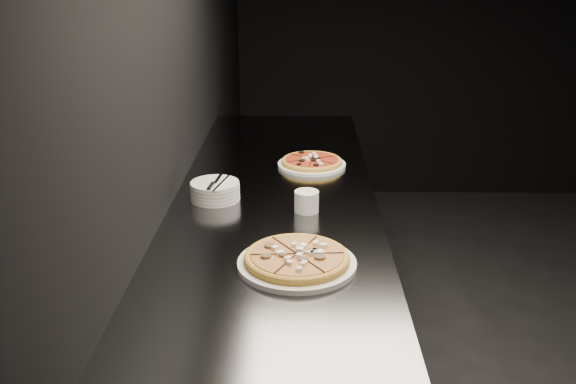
{
  "coord_description": "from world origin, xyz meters",
  "views": [
    {
      "loc": [
        -2.03,
        -2.23,
        1.77
      ],
      "look_at": [
        -2.08,
        -0.14,
        0.98
      ],
      "focal_mm": 40.0,
      "sensor_mm": 36.0,
      "label": 1
    }
  ],
  "objects_px": {
    "counter": "(276,302)",
    "pizza_mushroom": "(297,260)",
    "cutlery": "(216,183)",
    "pizza_tomato": "(312,162)",
    "ramekin": "(307,201)",
    "plate_stack": "(215,191)"
  },
  "relations": [
    {
      "from": "pizza_tomato",
      "to": "cutlery",
      "type": "height_order",
      "value": "cutlery"
    },
    {
      "from": "plate_stack",
      "to": "ramekin",
      "type": "xyz_separation_m",
      "value": [
        0.33,
        -0.11,
        0.01
      ]
    },
    {
      "from": "pizza_mushroom",
      "to": "ramekin",
      "type": "relative_size",
      "value": 4.05
    },
    {
      "from": "pizza_tomato",
      "to": "ramekin",
      "type": "relative_size",
      "value": 3.94
    },
    {
      "from": "pizza_tomato",
      "to": "plate_stack",
      "type": "bearing_deg",
      "value": -132.36
    },
    {
      "from": "plate_stack",
      "to": "ramekin",
      "type": "height_order",
      "value": "ramekin"
    },
    {
      "from": "counter",
      "to": "pizza_mushroom",
      "type": "distance_m",
      "value": 0.76
    },
    {
      "from": "cutlery",
      "to": "plate_stack",
      "type": "bearing_deg",
      "value": 123.97
    },
    {
      "from": "pizza_tomato",
      "to": "counter",
      "type": "bearing_deg",
      "value": -112.8
    },
    {
      "from": "pizza_mushroom",
      "to": "counter",
      "type": "bearing_deg",
      "value": 98.29
    },
    {
      "from": "pizza_mushroom",
      "to": "plate_stack",
      "type": "height_order",
      "value": "plate_stack"
    },
    {
      "from": "counter",
      "to": "ramekin",
      "type": "bearing_deg",
      "value": -55.86
    },
    {
      "from": "counter",
      "to": "pizza_mushroom",
      "type": "xyz_separation_m",
      "value": [
        0.09,
        -0.59,
        0.48
      ]
    },
    {
      "from": "counter",
      "to": "pizza_tomato",
      "type": "relative_size",
      "value": 7.32
    },
    {
      "from": "plate_stack",
      "to": "cutlery",
      "type": "height_order",
      "value": "cutlery"
    },
    {
      "from": "pizza_tomato",
      "to": "plate_stack",
      "type": "distance_m",
      "value": 0.53
    },
    {
      "from": "pizza_mushroom",
      "to": "cutlery",
      "type": "height_order",
      "value": "cutlery"
    },
    {
      "from": "ramekin",
      "to": "counter",
      "type": "bearing_deg",
      "value": 124.14
    },
    {
      "from": "pizza_tomato",
      "to": "ramekin",
      "type": "height_order",
      "value": "ramekin"
    },
    {
      "from": "counter",
      "to": "cutlery",
      "type": "bearing_deg",
      "value": -160.77
    },
    {
      "from": "pizza_mushroom",
      "to": "pizza_tomato",
      "type": "xyz_separation_m",
      "value": [
        0.05,
        0.92,
        -0.0
      ]
    },
    {
      "from": "pizza_mushroom",
      "to": "ramekin",
      "type": "xyz_separation_m",
      "value": [
        0.03,
        0.42,
        0.02
      ]
    }
  ]
}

